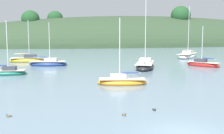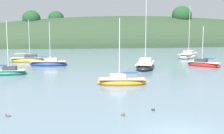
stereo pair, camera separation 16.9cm
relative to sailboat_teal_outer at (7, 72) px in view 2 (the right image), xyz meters
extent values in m
plane|color=slate|center=(12.86, -24.11, -0.33)|extent=(400.00, 400.00, 0.00)
ellipsoid|color=#2D422B|center=(37.86, 65.87, -0.33)|extent=(150.00, 36.00, 21.45)
ellipsoid|color=#1E4723|center=(6.84, 67.57, 9.47)|extent=(5.53, 5.03, 5.03)
ellipsoid|color=#1E4723|center=(-1.28, 62.49, 9.06)|extent=(5.94, 5.40, 5.40)
ellipsoid|color=#1E4723|center=(51.08, 59.86, 10.57)|extent=(7.09, 6.44, 6.44)
ellipsoid|color=#196B56|center=(-0.03, 0.00, -0.11)|extent=(5.16, 2.15, 0.80)
cube|color=beige|center=(-0.03, 0.00, 0.25)|extent=(4.75, 1.98, 0.06)
cube|color=#333842|center=(0.37, -0.03, 0.49)|extent=(1.70, 1.25, 0.48)
cylinder|color=silver|center=(0.22, -0.02, 3.40)|extent=(0.09, 0.09, 6.31)
cylinder|color=silver|center=(-0.84, 0.07, 0.85)|extent=(2.11, 0.26, 0.07)
ellipsoid|color=#2D4784|center=(-0.84, 0.07, 0.90)|extent=(2.04, 0.38, 0.20)
ellipsoid|color=orange|center=(12.88, -9.29, -0.10)|extent=(5.47, 2.73, 0.84)
cube|color=beige|center=(12.88, -9.29, 0.27)|extent=(5.04, 2.51, 0.06)
cube|color=beige|center=(12.47, -9.21, 0.52)|extent=(1.86, 1.45, 0.49)
cylinder|color=silver|center=(12.63, -9.24, 3.43)|extent=(0.09, 0.09, 6.31)
cylinder|color=silver|center=(13.71, -9.44, 0.89)|extent=(2.17, 0.48, 0.07)
ellipsoid|color=#2D4784|center=(13.71, -9.44, 0.94)|extent=(2.11, 0.59, 0.20)
ellipsoid|color=red|center=(28.99, 3.10, -0.09)|extent=(4.75, 5.50, 0.87)
cube|color=beige|center=(28.99, 3.10, 0.30)|extent=(4.37, 5.06, 0.06)
cube|color=#333842|center=(28.73, 3.46, 0.55)|extent=(2.01, 2.12, 0.51)
cylinder|color=silver|center=(28.83, 3.32, 3.12)|extent=(0.09, 0.09, 5.65)
cylinder|color=silver|center=(29.51, 2.40, 0.93)|extent=(1.43, 1.88, 0.07)
ellipsoid|color=#2D4784|center=(29.51, 2.40, 0.98)|extent=(1.47, 1.89, 0.20)
ellipsoid|color=#232328|center=(19.13, 2.29, -0.01)|extent=(5.22, 7.89, 1.20)
cube|color=beige|center=(19.13, 2.29, 0.53)|extent=(4.80, 7.26, 0.06)
cube|color=silver|center=(19.36, 2.84, 0.84)|extent=(2.45, 2.85, 0.62)
cylinder|color=silver|center=(19.27, 2.64, 5.13)|extent=(0.09, 0.09, 9.19)
cylinder|color=silver|center=(18.67, 1.18, 1.27)|extent=(1.27, 2.93, 0.07)
ellipsoid|color=navy|center=(5.02, 8.62, -0.07)|extent=(6.33, 3.16, 0.97)
cube|color=beige|center=(5.02, 8.62, 0.37)|extent=(5.82, 2.91, 0.06)
cube|color=beige|center=(5.50, 8.53, 0.64)|extent=(2.15, 1.68, 0.54)
cylinder|color=silver|center=(5.32, 8.56, 3.45)|extent=(0.09, 0.09, 6.17)
cylinder|color=silver|center=(4.07, 8.80, 1.03)|extent=(2.51, 0.55, 0.07)
ellipsoid|color=#2D4784|center=(4.07, 8.80, 1.08)|extent=(2.43, 0.66, 0.20)
ellipsoid|color=white|center=(32.73, 16.31, 0.00)|extent=(6.99, 7.33, 1.21)
cube|color=beige|center=(32.73, 16.31, 0.54)|extent=(6.43, 6.74, 0.06)
cube|color=beige|center=(33.14, 16.75, 0.85)|extent=(2.86, 2.92, 0.62)
cylinder|color=silver|center=(32.99, 16.59, 5.30)|extent=(0.09, 0.09, 9.51)
cylinder|color=silver|center=(31.92, 15.41, 1.29)|extent=(2.19, 2.40, 0.07)
ellipsoid|color=tan|center=(31.92, 15.41, 1.34)|extent=(2.20, 2.39, 0.20)
ellipsoid|color=gold|center=(1.35, 14.99, -0.06)|extent=(6.50, 2.66, 1.02)
cube|color=beige|center=(1.35, 14.99, 0.40)|extent=(5.98, 2.45, 0.06)
cube|color=#333842|center=(1.86, 14.95, 0.68)|extent=(2.14, 1.56, 0.56)
cylinder|color=silver|center=(1.67, 14.97, 3.74)|extent=(0.09, 0.09, 6.68)
cylinder|color=silver|center=(0.34, 15.07, 1.08)|extent=(2.66, 0.28, 0.07)
ellipsoid|color=tan|center=(0.34, 15.07, 1.13)|extent=(2.57, 0.40, 0.20)
ellipsoid|color=#2D2823|center=(12.82, -19.32, -0.29)|extent=(0.27, 0.38, 0.16)
sphere|color=#1E4723|center=(12.86, -19.46, -0.18)|extent=(0.09, 0.09, 0.09)
cone|color=gold|center=(12.88, -19.52, -0.18)|extent=(0.05, 0.05, 0.04)
cone|color=#2D2823|center=(12.77, -19.18, -0.26)|extent=(0.09, 0.09, 0.08)
ellipsoid|color=brown|center=(2.92, -18.85, -0.29)|extent=(0.38, 0.27, 0.16)
sphere|color=#1E4723|center=(2.78, -18.89, -0.18)|extent=(0.09, 0.09, 0.09)
cone|color=gold|center=(2.71, -18.90, -0.18)|extent=(0.05, 0.05, 0.04)
cone|color=brown|center=(3.06, -18.80, -0.26)|extent=(0.09, 0.09, 0.08)
ellipsoid|color=brown|center=(10.42, -20.11, -0.29)|extent=(0.31, 0.38, 0.16)
sphere|color=#1E4723|center=(10.48, -20.24, -0.18)|extent=(0.09, 0.09, 0.09)
cone|color=gold|center=(10.51, -20.30, -0.18)|extent=(0.05, 0.06, 0.04)
cone|color=brown|center=(10.35, -19.97, -0.26)|extent=(0.10, 0.10, 0.08)
camera|label=1|loc=(5.88, -38.35, 5.38)|focal=46.42mm
camera|label=2|loc=(6.04, -38.38, 5.38)|focal=46.42mm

